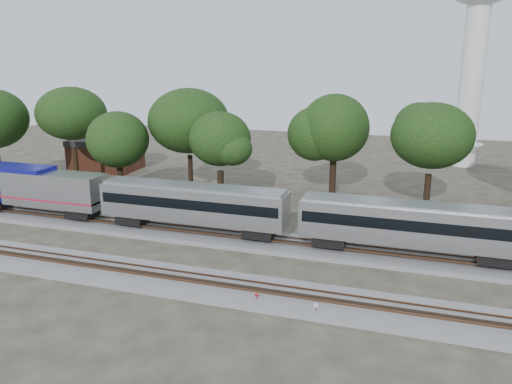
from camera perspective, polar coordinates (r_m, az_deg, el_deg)
ground at (r=41.96m, az=-5.98°, el=-8.19°), size 160.00×160.00×0.00m
track_far at (r=47.03m, az=-3.01°, el=-5.27°), size 160.00×5.00×0.73m
track_near at (r=38.58m, az=-8.44°, el=-10.07°), size 160.00×5.00×0.73m
switch_stand_red at (r=35.02m, az=0.05°, el=-11.96°), size 0.28×0.06×0.88m
switch_stand_white at (r=33.78m, az=6.87°, el=-13.05°), size 0.30×0.06×0.96m
switch_lever at (r=34.49m, az=3.27°, el=-13.20°), size 0.56×0.41×0.30m
brick_building at (r=80.29m, az=-16.78°, el=4.15°), size 10.24×7.52×4.73m
tree_1 at (r=70.19m, az=-20.35°, el=8.40°), size 9.79×9.79×13.80m
tree_2 at (r=60.52m, az=-15.51°, el=5.78°), size 7.55×7.55×10.65m
tree_3 at (r=61.75m, az=-7.68°, el=8.05°), size 9.39×9.39×13.24m
tree_4 at (r=55.67m, az=-4.15°, el=6.06°), size 8.07×8.07×11.37m
tree_5 at (r=59.91m, az=8.97°, el=7.25°), size 8.81×8.81×12.43m
tree_6 at (r=54.68m, az=19.48°, el=6.08°), size 9.00×9.00×12.68m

